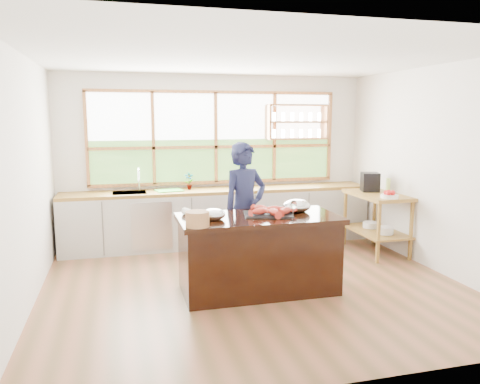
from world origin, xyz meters
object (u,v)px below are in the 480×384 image
object	(u,v)px
island	(258,253)
espresso_machine	(370,182)
cook	(245,209)
wicker_basket	(197,219)

from	to	relation	value
island	espresso_machine	size ratio (longest dim) A/B	6.41
cook	espresso_machine	xyz separation A→B (m)	(2.17, 0.65, 0.19)
island	cook	world-z (taller)	cook
cook	wicker_basket	distance (m)	1.30
espresso_machine	wicker_basket	bearing A→B (deg)	-132.97
island	espresso_machine	xyz separation A→B (m)	(2.19, 1.33, 0.59)
island	cook	distance (m)	0.79
island	cook	xyz separation A→B (m)	(0.02, 0.68, 0.40)
island	wicker_basket	world-z (taller)	wicker_basket
espresso_machine	cook	bearing A→B (deg)	-145.77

